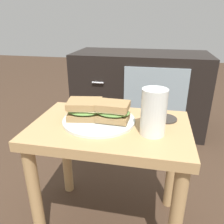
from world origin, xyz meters
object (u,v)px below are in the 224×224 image
coaster (165,119)px  sandwich_back (113,111)px  beer_glass (154,113)px  plate (99,120)px  sandwich_front (85,109)px  tv_cabinet (139,91)px

coaster → sandwich_back: bearing=-158.7°
beer_glass → plate: bearing=164.3°
beer_glass → coaster: (0.04, 0.12, -0.07)m
sandwich_front → tv_cabinet: bearing=82.3°
plate → coaster: size_ratio=2.95×
plate → sandwich_back: (0.05, -0.00, 0.04)m
sandwich_front → sandwich_back: size_ratio=1.17×
sandwich_back → beer_glass: 0.15m
plate → beer_glass: beer_glass is taller
beer_glass → coaster: size_ratio=1.71×
tv_cabinet → beer_glass: bearing=-82.9°
tv_cabinet → coaster: bearing=-79.2°
sandwich_front → coaster: (0.29, 0.06, -0.04)m
sandwich_back → beer_glass: size_ratio=0.82×
plate → sandwich_front: size_ratio=1.80×
sandwich_back → coaster: 0.20m
beer_glass → coaster: bearing=70.7°
plate → beer_glass: 0.21m
tv_cabinet → sandwich_back: (-0.02, -0.93, 0.22)m
plate → tv_cabinet: bearing=85.6°
tv_cabinet → sandwich_back: tv_cabinet is taller
tv_cabinet → plate: bearing=-94.4°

